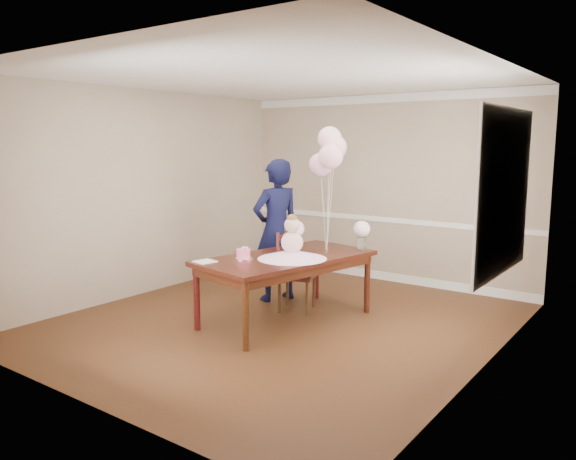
{
  "coord_description": "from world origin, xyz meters",
  "views": [
    {
      "loc": [
        3.65,
        -4.89,
        2.0
      ],
      "look_at": [
        0.05,
        0.07,
        1.05
      ],
      "focal_mm": 35.0,
      "sensor_mm": 36.0,
      "label": 1
    }
  ],
  "objects_px": {
    "dining_table_top": "(286,258)",
    "dining_chair_seat": "(297,275)",
    "birthday_cake": "(243,254)",
    "woman": "(276,230)"
  },
  "relations": [
    {
      "from": "dining_table_top",
      "to": "dining_chair_seat",
      "type": "bearing_deg",
      "value": 119.95
    },
    {
      "from": "dining_table_top",
      "to": "birthday_cake",
      "type": "xyz_separation_m",
      "value": [
        -0.28,
        -0.4,
        0.08
      ]
    },
    {
      "from": "dining_table_top",
      "to": "dining_chair_seat",
      "type": "height_order",
      "value": "dining_table_top"
    },
    {
      "from": "birthday_cake",
      "to": "dining_chair_seat",
      "type": "xyz_separation_m",
      "value": [
        0.14,
        0.82,
        -0.38
      ]
    },
    {
      "from": "birthday_cake",
      "to": "dining_chair_seat",
      "type": "distance_m",
      "value": 0.92
    },
    {
      "from": "dining_table_top",
      "to": "woman",
      "type": "height_order",
      "value": "woman"
    },
    {
      "from": "dining_chair_seat",
      "to": "woman",
      "type": "relative_size",
      "value": 0.23
    },
    {
      "from": "dining_chair_seat",
      "to": "woman",
      "type": "distance_m",
      "value": 0.71
    },
    {
      "from": "birthday_cake",
      "to": "woman",
      "type": "bearing_deg",
      "value": 108.07
    },
    {
      "from": "dining_table_top",
      "to": "woman",
      "type": "xyz_separation_m",
      "value": [
        -0.62,
        0.64,
        0.18
      ]
    }
  ]
}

